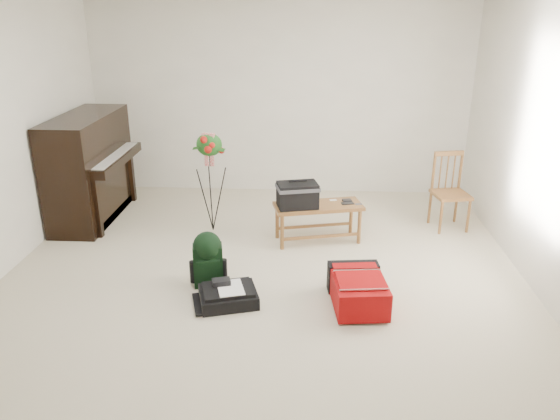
# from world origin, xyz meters

# --- Properties ---
(floor) EXTENTS (5.00, 5.50, 0.01)m
(floor) POSITION_xyz_m (0.00, 0.00, 0.00)
(floor) COLOR #BFB39A
(floor) RESTS_ON ground
(wall_back) EXTENTS (5.00, 0.04, 2.50)m
(wall_back) POSITION_xyz_m (0.00, 2.75, 1.25)
(wall_back) COLOR silver
(wall_back) RESTS_ON floor
(wall_right) EXTENTS (0.04, 5.50, 2.50)m
(wall_right) POSITION_xyz_m (2.50, 0.00, 1.25)
(wall_right) COLOR silver
(wall_right) RESTS_ON floor
(piano) EXTENTS (0.71, 1.50, 1.25)m
(piano) POSITION_xyz_m (-2.19, 1.60, 0.60)
(piano) COLOR black
(piano) RESTS_ON floor
(bench) EXTENTS (1.01, 0.59, 0.73)m
(bench) POSITION_xyz_m (0.36, 1.02, 0.51)
(bench) COLOR olive
(bench) RESTS_ON floor
(dining_chair) EXTENTS (0.45, 0.45, 0.88)m
(dining_chair) POSITION_xyz_m (2.04, 1.54, 0.43)
(dining_chair) COLOR olive
(dining_chair) RESTS_ON floor
(red_suitcase) EXTENTS (0.51, 0.70, 0.28)m
(red_suitcase) POSITION_xyz_m (0.87, -0.26, 0.15)
(red_suitcase) COLOR #AD0907
(red_suitcase) RESTS_ON floor
(black_duffel) EXTENTS (0.58, 0.51, 0.21)m
(black_duffel) POSITION_xyz_m (-0.26, -0.34, 0.07)
(black_duffel) COLOR black
(black_duffel) RESTS_ON floor
(green_backpack) EXTENTS (0.29, 0.27, 0.53)m
(green_backpack) POSITION_xyz_m (-0.49, -0.03, 0.29)
(green_backpack) COLOR black
(green_backpack) RESTS_ON floor
(flower_stand) EXTENTS (0.44, 0.44, 1.17)m
(flower_stand) POSITION_xyz_m (-0.68, 1.28, 0.57)
(flower_stand) COLOR black
(flower_stand) RESTS_ON floor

